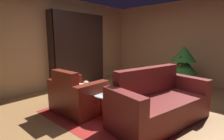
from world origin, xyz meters
TOP-DOWN VIEW (x-y plane):
  - ground_plane at (0.00, 0.00)m, footprint 7.37×7.37m
  - wall_back at (0.00, 3.10)m, footprint 5.33×0.06m
  - wall_left at (-2.63, 0.00)m, footprint 0.06×6.26m
  - area_rug at (-0.06, -0.37)m, footprint 2.47×1.90m
  - bookshelf_unit at (-2.39, 0.75)m, footprint 0.33×1.87m
  - armchair_red at (-0.68, -0.76)m, footprint 1.00×0.75m
  - couch_red at (0.73, -0.07)m, footprint 1.18×1.99m
  - coffee_table at (-0.09, -0.41)m, footprint 0.75×0.75m
  - book_stack_on_table at (-0.04, -0.45)m, footprint 0.23×0.18m
  - bottle_on_table at (0.08, -0.52)m, footprint 0.07×0.07m
  - decorated_tree at (0.31, 2.25)m, footprint 0.86×0.86m

SIDE VIEW (x-z plane):
  - ground_plane at x=0.00m, z-range 0.00..0.00m
  - area_rug at x=-0.06m, z-range 0.00..0.01m
  - armchair_red at x=-0.68m, z-range -0.12..0.73m
  - couch_red at x=0.73m, z-range -0.14..0.79m
  - coffee_table at x=-0.09m, z-range 0.18..0.63m
  - book_stack_on_table at x=-0.04m, z-range 0.44..0.56m
  - bottle_on_table at x=0.08m, z-range 0.42..0.69m
  - decorated_tree at x=0.31m, z-range 0.02..1.27m
  - bookshelf_unit at x=-2.39m, z-range -0.03..2.19m
  - wall_back at x=0.00m, z-range 0.00..2.65m
  - wall_left at x=-2.63m, z-range 0.00..2.65m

